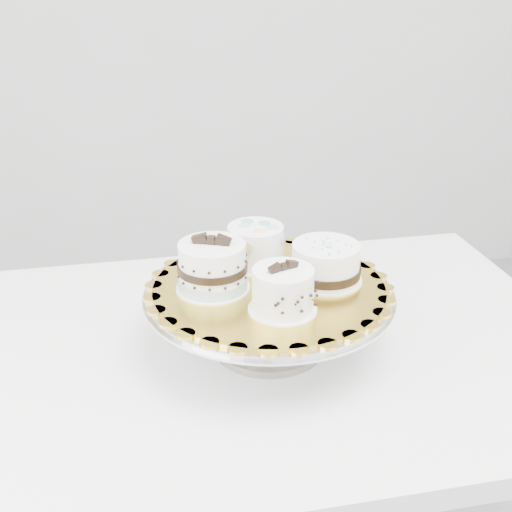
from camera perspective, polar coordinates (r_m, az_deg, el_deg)
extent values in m
cube|color=white|center=(1.10, -0.03, -8.45)|extent=(1.11, 0.74, 0.04)
cube|color=white|center=(1.60, -21.30, -14.94)|extent=(0.05, 0.05, 0.71)
cube|color=white|center=(1.71, 14.89, -11.02)|extent=(0.05, 0.05, 0.71)
cylinder|color=gray|center=(1.08, 1.11, -7.76)|extent=(0.19, 0.19, 0.01)
cylinder|color=gray|center=(1.05, 1.13, -5.79)|extent=(0.12, 0.12, 0.10)
cylinder|color=silver|center=(1.03, 1.16, -3.18)|extent=(0.39, 0.39, 0.01)
cylinder|color=silver|center=(1.03, 1.16, -3.35)|extent=(0.40, 0.40, 0.00)
cylinder|color=gold|center=(1.02, 1.16, -2.78)|extent=(0.42, 0.42, 0.01)
cylinder|color=white|center=(0.95, 2.36, -4.74)|extent=(0.10, 0.10, 0.00)
cylinder|color=white|center=(0.94, 2.40, -2.97)|extent=(0.12, 0.12, 0.06)
cylinder|color=white|center=(1.02, -3.84, -2.79)|extent=(0.12, 0.12, 0.00)
cylinder|color=white|center=(1.00, -3.90, -0.84)|extent=(0.14, 0.14, 0.07)
cylinder|color=#A4C2CF|center=(1.01, -3.85, -2.26)|extent=(0.11, 0.11, 0.02)
cylinder|color=black|center=(1.00, -3.90, -0.93)|extent=(0.11, 0.11, 0.01)
cylinder|color=white|center=(1.09, -0.04, -0.64)|extent=(0.11, 0.11, 0.00)
cylinder|color=white|center=(1.08, -0.04, 1.01)|extent=(0.12, 0.12, 0.07)
cylinder|color=white|center=(1.05, 6.13, -2.04)|extent=(0.12, 0.12, 0.00)
cylinder|color=white|center=(1.03, 6.20, -0.50)|extent=(0.13, 0.13, 0.06)
cylinder|color=black|center=(1.04, 6.17, -1.28)|extent=(0.11, 0.11, 0.01)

